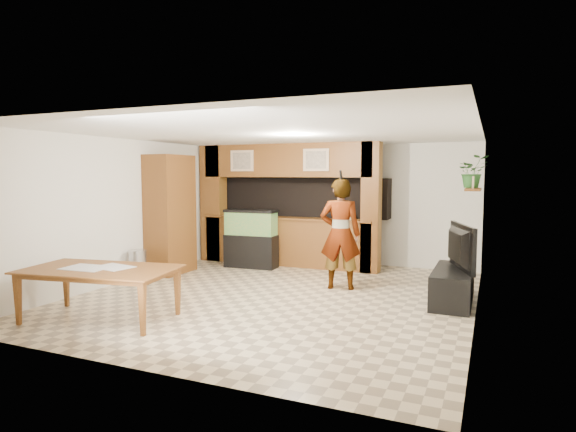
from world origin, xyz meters
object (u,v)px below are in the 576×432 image
at_px(television, 454,247).
at_px(pantry_cabinet, 170,214).
at_px(person, 340,234).
at_px(aquarium, 251,239).
at_px(dining_table, 99,295).

bearing_deg(television, pantry_cabinet, 69.91).
xyz_separation_m(television, person, (-1.86, 0.17, 0.09)).
relative_size(aquarium, television, 1.02).
bearing_deg(aquarium, television, -19.94).
relative_size(pantry_cabinet, person, 1.23).
bearing_deg(person, pantry_cabinet, -12.33).
bearing_deg(pantry_cabinet, dining_table, -70.61).
bearing_deg(dining_table, television, 24.28).
distance_m(television, dining_table, 5.18).
bearing_deg(television, dining_table, 104.91).
height_order(aquarium, person, person).
height_order(person, dining_table, person).
distance_m(pantry_cabinet, person, 3.50).
distance_m(television, person, 1.87).
height_order(aquarium, dining_table, aquarium).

